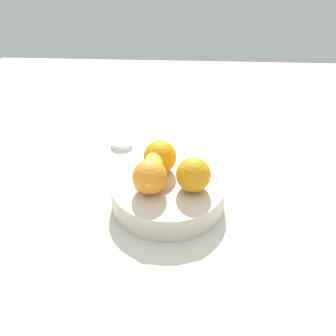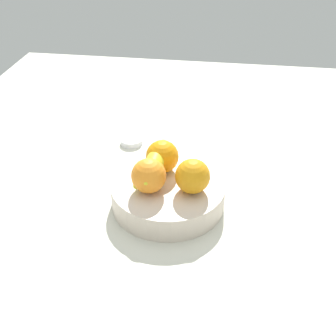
# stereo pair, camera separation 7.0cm
# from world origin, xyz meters

# --- Properties ---
(ground_plane) EXTENTS (1.80, 1.40, 0.03)m
(ground_plane) POSITION_xyz_m (0.00, 0.00, -0.01)
(ground_plane) COLOR beige
(fruit_bowl) EXTENTS (0.25, 0.25, 0.06)m
(fruit_bowl) POSITION_xyz_m (-0.02, 0.01, 0.03)
(fruit_bowl) COLOR beige
(fruit_bowl) RESTS_ON ground_plane
(orange_front_left) EXTENTS (0.07, 0.07, 0.07)m
(orange_front_left) POSITION_xyz_m (-0.00, 0.07, 0.09)
(orange_front_left) COLOR orange
(orange_front_left) RESTS_ON fruit_bowl
(orange_front_right) EXTENTS (0.07, 0.07, 0.07)m
(orange_front_right) POSITION_xyz_m (-0.06, -0.01, 0.09)
(orange_front_right) COLOR orange
(orange_front_right) RESTS_ON fruit_bowl
(orange_center) EXTENTS (0.07, 0.07, 0.07)m
(orange_center) POSITION_xyz_m (0.01, -0.02, 0.09)
(orange_center) COLOR orange
(orange_center) RESTS_ON fruit_bowl
(banana_bunch) EXTENTS (0.18, 0.10, 0.06)m
(banana_bunch) POSITION_xyz_m (-0.04, -0.02, 0.09)
(banana_bunch) COLOR yellow
(banana_bunch) RESTS_ON fruit_bowl
(jar_lid) EXTENTS (0.06, 0.06, 0.01)m
(jar_lid) POSITION_xyz_m (-0.26, -0.12, 0.01)
(jar_lid) COLOR white
(jar_lid) RESTS_ON ground_plane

